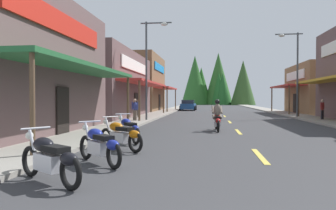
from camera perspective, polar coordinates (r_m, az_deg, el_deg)
The scene contains 19 objects.
ground at distance 33.71m, azimuth 9.73°, elevation -1.64°, with size 10.69×94.81×0.10m, color #38383A.
sidewalk_left at distance 34.05m, azimuth -1.25°, elevation -1.41°, with size 2.29×94.81×0.12m, color gray.
sidewalk_right at distance 34.59m, azimuth 20.54°, elevation -1.45°, with size 2.29×94.81×0.12m, color gray.
centerline_dashes at distance 38.17m, azimuth 9.45°, elevation -1.23°, with size 0.16×70.91×0.01m.
storefront_left_middle at distance 28.52m, azimuth -13.86°, elevation 3.52°, with size 10.03×13.24×5.57m.
storefront_left_far at distance 40.99m, azimuth -7.30°, elevation 3.82°, with size 10.10×10.45×6.98m.
storefront_right_far at distance 37.17m, azimuth 27.45°, elevation 2.55°, with size 9.32×9.58×5.15m.
streetlamp_left at distance 22.34m, azimuth -3.12°, elevation 8.51°, with size 2.18×0.30×6.95m.
streetlamp_right at distance 28.00m, azimuth 21.62°, elevation 6.97°, with size 2.18×0.30×6.96m.
motorcycle_parked_left_0 at distance 6.50m, azimuth -20.52°, elevation -8.88°, with size 1.83×1.27×1.04m.
motorcycle_parked_left_1 at distance 8.01m, azimuth -12.24°, elevation -6.93°, with size 1.61×1.55×1.04m.
motorcycle_parked_left_2 at distance 10.03m, azimuth -8.53°, elevation -5.27°, with size 1.76×1.37×1.04m.
motorcycle_parked_left_3 at distance 11.81m, azimuth -7.18°, elevation -4.29°, with size 1.34×1.79×1.04m.
rider_cruising_lead at distance 15.87m, azimuth 8.83°, elevation -2.28°, with size 0.60×2.14×1.57m.
pedestrian_by_shop at distance 25.08m, azimuth 25.98°, elevation -0.60°, with size 0.43×0.47×1.54m.
pedestrian_browsing at distance 25.38m, azimuth -5.29°, elevation -0.47°, with size 0.27×0.57×1.53m.
pedestrian_waiting at distance 21.75m, azimuth -5.97°, elevation -0.65°, with size 0.50×0.41×1.59m.
parked_car_curbside at distance 42.84m, azimuth 3.67°, elevation -0.04°, with size 2.13×4.33×1.40m.
treeline_backdrop at distance 82.34m, azimuth 8.32°, elevation 4.12°, with size 18.50×11.02×13.41m.
Camera 1 is at (-1.42, -1.23, 1.62)m, focal length 33.93 mm.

